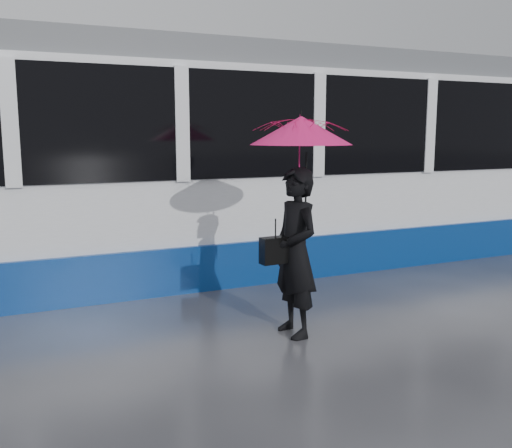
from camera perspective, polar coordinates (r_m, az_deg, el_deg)
name	(u,v)px	position (r m, az deg, el deg)	size (l,w,h in m)	color
ground	(160,330)	(6.31, -9.56, -10.45)	(90.00, 90.00, 0.00)	#28282D
rails	(115,277)	(8.64, -13.92, -5.13)	(34.00, 1.51, 0.02)	#3F3D38
woman	(295,253)	(5.89, 3.95, -2.88)	(0.64, 0.42, 1.75)	black
umbrella	(301,151)	(5.79, 4.50, 7.33)	(1.08, 1.08, 1.18)	#ED137A
handbag	(275,250)	(5.80, 1.95, -2.63)	(0.32, 0.15, 0.45)	black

